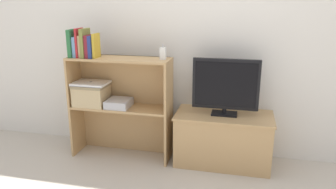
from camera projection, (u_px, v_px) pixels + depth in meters
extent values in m
plane|color=#BCB2A3|center=(164.00, 167.00, 2.90)|extent=(16.00, 16.00, 0.00)
cube|color=silver|center=(176.00, 26.00, 2.99)|extent=(10.00, 0.05, 2.40)
cube|color=tan|center=(223.00, 140.00, 2.93)|extent=(0.83, 0.41, 0.44)
cube|color=tan|center=(224.00, 116.00, 2.86)|extent=(0.85, 0.43, 0.02)
cube|color=black|center=(224.00, 114.00, 2.86)|extent=(0.22, 0.14, 0.02)
cylinder|color=black|center=(224.00, 111.00, 2.85)|extent=(0.04, 0.04, 0.04)
cube|color=black|center=(226.00, 84.00, 2.78)|extent=(0.57, 0.03, 0.44)
cube|color=black|center=(226.00, 85.00, 2.77)|extent=(0.52, 0.00, 0.38)
cube|color=tan|center=(78.00, 127.00, 3.16)|extent=(0.02, 0.29, 0.49)
cube|color=tan|center=(169.00, 135.00, 2.97)|extent=(0.02, 0.29, 0.49)
cube|color=tan|center=(127.00, 126.00, 3.19)|extent=(0.88, 0.02, 0.49)
cube|color=tan|center=(121.00, 107.00, 3.00)|extent=(0.88, 0.29, 0.02)
cube|color=tan|center=(74.00, 80.00, 3.03)|extent=(0.02, 0.29, 0.45)
cube|color=tan|center=(169.00, 85.00, 2.84)|extent=(0.02, 0.29, 0.45)
cube|color=tan|center=(125.00, 79.00, 3.06)|extent=(0.88, 0.02, 0.45)
cube|color=tan|center=(119.00, 59.00, 2.88)|extent=(0.88, 0.29, 0.02)
cube|color=#286638|center=(73.00, 43.00, 2.89)|extent=(0.03, 0.16, 0.24)
cube|color=#709ECC|center=(77.00, 47.00, 2.89)|extent=(0.03, 0.12, 0.18)
cube|color=#B22328|center=(79.00, 43.00, 2.88)|extent=(0.02, 0.13, 0.25)
cube|color=tan|center=(82.00, 46.00, 2.88)|extent=(0.02, 0.13, 0.19)
cube|color=olive|center=(85.00, 43.00, 2.86)|extent=(0.03, 0.16, 0.25)
cube|color=maroon|center=(89.00, 46.00, 2.86)|extent=(0.03, 0.14, 0.20)
cube|color=navy|center=(93.00, 47.00, 2.86)|extent=(0.03, 0.15, 0.19)
cube|color=gold|center=(96.00, 46.00, 2.85)|extent=(0.02, 0.13, 0.21)
cube|color=white|center=(163.00, 54.00, 2.77)|extent=(0.05, 0.03, 0.10)
cylinder|color=silver|center=(163.00, 46.00, 2.75)|extent=(0.01, 0.01, 0.03)
cube|color=tan|center=(92.00, 94.00, 3.02)|extent=(0.29, 0.25, 0.20)
cube|color=#917E5B|center=(91.00, 85.00, 2.99)|extent=(0.29, 0.26, 0.02)
cube|color=white|center=(91.00, 83.00, 2.99)|extent=(0.31, 0.24, 0.02)
cylinder|color=#99999E|center=(91.00, 82.00, 2.98)|extent=(0.02, 0.02, 0.00)
cube|color=#B2B2B7|center=(119.00, 103.00, 2.97)|extent=(0.21, 0.22, 0.07)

